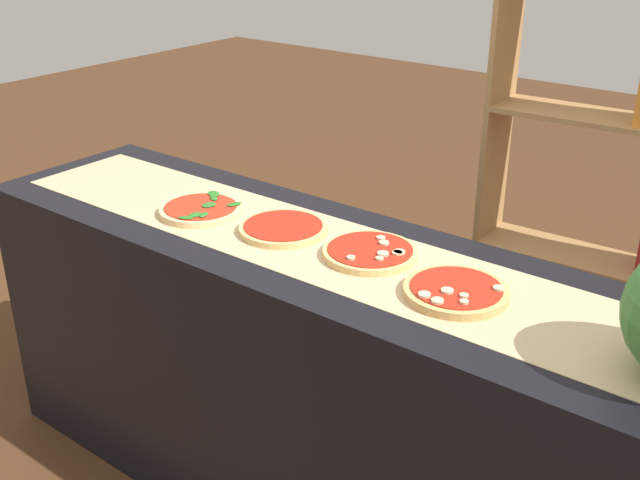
# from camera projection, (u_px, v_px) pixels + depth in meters

# --- Properties ---
(counter) EXTENTS (2.24, 0.57, 0.89)m
(counter) POSITION_uv_depth(u_px,v_px,m) (320.00, 386.00, 2.24)
(counter) COLOR black
(counter) RESTS_ON ground_plane
(parchment_paper) EXTENTS (2.09, 0.37, 0.00)m
(parchment_paper) POSITION_uv_depth(u_px,v_px,m) (320.00, 246.00, 2.06)
(parchment_paper) COLOR tan
(parchment_paper) RESTS_ON counter
(pizza_spinach_0) EXTENTS (0.24, 0.24, 0.03)m
(pizza_spinach_0) POSITION_uv_depth(u_px,v_px,m) (201.00, 210.00, 2.27)
(pizza_spinach_0) COLOR #E5C17F
(pizza_spinach_0) RESTS_ON parchment_paper
(pizza_plain_1) EXTENTS (0.25, 0.25, 0.02)m
(pizza_plain_1) POSITION_uv_depth(u_px,v_px,m) (283.00, 228.00, 2.14)
(pizza_plain_1) COLOR #DBB26B
(pizza_plain_1) RESTS_ON parchment_paper
(pizza_mushroom_2) EXTENTS (0.25, 0.25, 0.03)m
(pizza_mushroom_2) POSITION_uv_depth(u_px,v_px,m) (370.00, 252.00, 2.00)
(pizza_mushroom_2) COLOR #DBB26B
(pizza_mushroom_2) RESTS_ON parchment_paper
(pizza_mushroom_3) EXTENTS (0.25, 0.25, 0.03)m
(pizza_mushroom_3) POSITION_uv_depth(u_px,v_px,m) (456.00, 291.00, 1.81)
(pizza_mushroom_3) COLOR tan
(pizza_mushroom_3) RESTS_ON parchment_paper
(bookshelf) EXTENTS (0.75, 0.27, 1.58)m
(bookshelf) POSITION_uv_depth(u_px,v_px,m) (611.00, 212.00, 2.71)
(bookshelf) COLOR #A87A47
(bookshelf) RESTS_ON ground_plane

